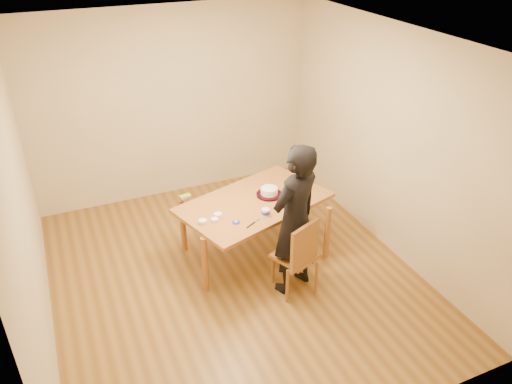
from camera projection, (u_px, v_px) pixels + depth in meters
name	position (u px, v px, depth m)	size (l,w,h in m)	color
room_shell	(219.00, 160.00, 5.45)	(4.00, 4.50, 2.70)	brown
dining_table	(254.00, 203.00, 5.86)	(1.71, 1.02, 0.04)	brown
dining_chair	(295.00, 255.00, 5.43)	(0.42, 0.42, 0.04)	brown
cake_plate	(269.00, 194.00, 5.96)	(0.31, 0.31, 0.02)	#D10D45
cake	(269.00, 191.00, 5.94)	(0.21, 0.21, 0.07)	white
frosting_dome	(269.00, 188.00, 5.92)	(0.20, 0.20, 0.03)	white
frosting_tub	(266.00, 212.00, 5.56)	(0.09, 0.09, 0.08)	white
frosting_lid	(236.00, 222.00, 5.44)	(0.09, 0.09, 0.01)	#1A2BAE
frosting_dollop	(236.00, 221.00, 5.44)	(0.04, 0.04, 0.02)	white
ramekin_green	(215.00, 220.00, 5.46)	(0.08, 0.08, 0.04)	white
ramekin_yellow	(218.00, 215.00, 5.54)	(0.09, 0.09, 0.04)	white
ramekin_multi	(203.00, 222.00, 5.42)	(0.09, 0.09, 0.04)	white
candy_box_pink	(186.00, 198.00, 5.90)	(0.14, 0.07, 0.02)	#C12D60
candy_box_green	(185.00, 196.00, 5.89)	(0.13, 0.06, 0.02)	green
spatula	(251.00, 225.00, 5.40)	(0.14, 0.01, 0.01)	black
person	(295.00, 220.00, 5.26)	(0.64, 0.42, 1.75)	black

